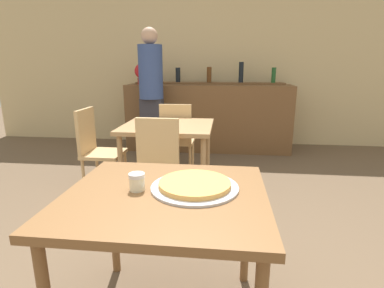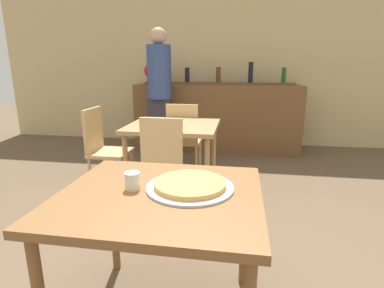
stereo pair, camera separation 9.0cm
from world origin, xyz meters
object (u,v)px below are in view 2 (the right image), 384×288
at_px(chair_far_side_front, 159,165).
at_px(pizza_tray, 190,185).
at_px(cheese_shaker, 133,181).
at_px(chair_far_side_left, 103,144).
at_px(person_standing, 160,89).
at_px(potted_plant, 152,73).
at_px(chair_far_side_back, 184,135).

bearing_deg(chair_far_side_front, pizza_tray, -66.49).
relative_size(pizza_tray, cheese_shaker, 5.07).
bearing_deg(chair_far_side_left, person_standing, -14.10).
xyz_separation_m(chair_far_side_front, person_standing, (-0.47, 1.83, 0.50)).
bearing_deg(potted_plant, cheese_shaker, -75.18).
height_order(chair_far_side_front, person_standing, person_standing).
xyz_separation_m(person_standing, potted_plant, (-0.27, 0.53, 0.22)).
height_order(chair_far_side_front, chair_far_side_left, same).
relative_size(chair_far_side_back, cheese_shaker, 10.53).
bearing_deg(chair_far_side_back, chair_far_side_left, 36.20).
relative_size(cheese_shaker, person_standing, 0.05).
distance_m(chair_far_side_back, person_standing, 0.97).
xyz_separation_m(pizza_tray, person_standing, (-0.92, 2.85, 0.25)).
distance_m(pizza_tray, person_standing, 3.00).
bearing_deg(pizza_tray, person_standing, 107.84).
relative_size(chair_far_side_front, chair_far_side_left, 1.00).
distance_m(pizza_tray, potted_plant, 3.61).
distance_m(chair_far_side_front, chair_far_side_back, 1.15).
xyz_separation_m(chair_far_side_front, cheese_shaker, (0.17, -1.07, 0.28)).
bearing_deg(chair_far_side_back, pizza_tray, 101.53).
height_order(chair_far_side_back, person_standing, person_standing).
relative_size(pizza_tray, person_standing, 0.24).
bearing_deg(person_standing, cheese_shaker, -77.56).
height_order(chair_far_side_back, pizza_tray, chair_far_side_back).
bearing_deg(chair_far_side_left, chair_far_side_front, -126.20).
height_order(cheese_shaker, potted_plant, potted_plant).
bearing_deg(chair_far_side_back, potted_plant, -58.40).
bearing_deg(person_standing, chair_far_side_front, -75.49).
height_order(pizza_tray, cheese_shaker, cheese_shaker).
bearing_deg(chair_far_side_left, cheese_shaker, -149.93).
height_order(chair_far_side_front, pizza_tray, chair_far_side_front).
bearing_deg(person_standing, pizza_tray, -72.16).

